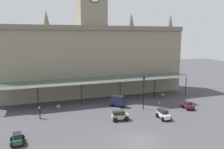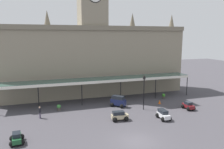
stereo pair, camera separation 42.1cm
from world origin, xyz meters
The scene contains 13 objects.
ground_plane centered at (0.00, 0.00, 0.00)m, with size 140.00×140.00×0.00m, color #444147.
station_building centered at (0.00, 20.61, 7.43)m, with size 35.48×5.71×22.04m.
entrance_canopy centered at (0.00, 15.58, 3.83)m, with size 33.52×3.26×3.98m.
car_beige_estate centered at (0.23, 6.21, 0.56)m, with size 2.33×1.70×1.27m.
car_white_estate centered at (6.05, 4.84, 0.56)m, with size 1.60×2.28×1.27m.
car_green_sedan centered at (-12.20, 3.50, 0.50)m, with size 1.64×2.12×1.19m.
car_navy_van centered at (2.02, 11.81, 0.81)m, with size 2.51×2.52×1.77m.
car_maroon_sedan centered at (11.84, 7.28, 0.50)m, with size 1.53×2.05×1.19m.
pedestrian_beside_cars centered at (-9.87, 10.28, 0.91)m, with size 0.34×0.39×1.67m.
victorian_lamppost centered at (5.23, 9.25, 3.27)m, with size 0.30×0.30×5.31m.
traffic_cone centered at (9.05, 11.05, 0.36)m, with size 0.40×0.40×0.72m, color orange.
planter_by_canopy centered at (11.24, 13.48, 0.49)m, with size 0.60×0.60×0.96m.
planter_near_kerb centered at (-7.16, 12.72, 0.49)m, with size 0.60×0.60×0.96m.
Camera 1 is at (-9.71, -20.08, 11.13)m, focal length 35.47 mm.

